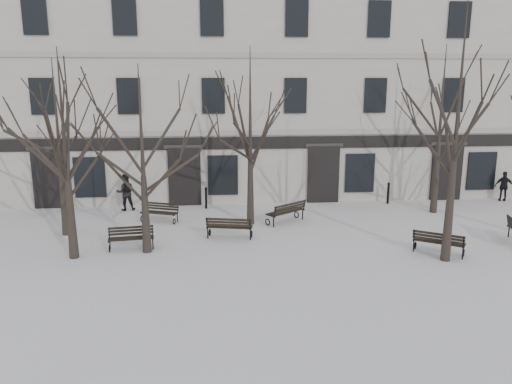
{
  "coord_description": "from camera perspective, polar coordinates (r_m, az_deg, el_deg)",
  "views": [
    {
      "loc": [
        -2.05,
        -16.59,
        6.21
      ],
      "look_at": [
        -0.36,
        3.0,
        1.73
      ],
      "focal_mm": 35.0,
      "sensor_mm": 36.0,
      "label": 1
    }
  ],
  "objects": [
    {
      "name": "building",
      "position": [
        29.63,
        -0.97,
        11.49
      ],
      "size": [
        40.4,
        10.2,
        11.4
      ],
      "color": "#BBB7AD",
      "rests_on": "ground"
    },
    {
      "name": "tree_6",
      "position": [
        24.47,
        20.43,
        8.79
      ],
      "size": [
        5.4,
        5.4,
        7.71
      ],
      "color": "black",
      "rests_on": "ground"
    },
    {
      "name": "bollard_b",
      "position": [
        26.1,
        14.87,
        -0.04
      ],
      "size": [
        0.14,
        0.14,
        1.1
      ],
      "color": "black",
      "rests_on": "ground"
    },
    {
      "name": "bench_4",
      "position": [
        21.94,
        3.52,
        -2.22
      ],
      "size": [
        1.9,
        1.65,
        0.95
      ],
      "rotation": [
        0.0,
        0.0,
        3.78
      ],
      "color": "black",
      "rests_on": "ground"
    },
    {
      "name": "tree_4",
      "position": [
        21.01,
        -21.75,
        6.91
      ],
      "size": [
        4.9,
        4.9,
        7.0
      ],
      "color": "black",
      "rests_on": "ground"
    },
    {
      "name": "ground",
      "position": [
        17.83,
        2.01,
        -7.56
      ],
      "size": [
        100.0,
        100.0,
        0.0
      ],
      "primitive_type": "plane",
      "color": "silver",
      "rests_on": "ground"
    },
    {
      "name": "tree_1",
      "position": [
        17.93,
        -12.95,
        6.05
      ],
      "size": [
        4.7,
        4.7,
        6.71
      ],
      "color": "black",
      "rests_on": "ground"
    },
    {
      "name": "bench_1",
      "position": [
        19.81,
        -3.06,
        -3.96
      ],
      "size": [
        1.89,
        1.01,
        0.91
      ],
      "rotation": [
        0.0,
        0.0,
        2.93
      ],
      "color": "black",
      "rests_on": "ground"
    },
    {
      "name": "pedestrian_b",
      "position": [
        24.93,
        -14.57,
        -2.01
      ],
      "size": [
        0.97,
        0.82,
        1.77
      ],
      "primitive_type": "imported",
      "rotation": [
        0.0,
        0.0,
        3.33
      ],
      "color": "black",
      "rests_on": "ground"
    },
    {
      "name": "bollard_a",
      "position": [
        24.42,
        -5.74,
        -0.58
      ],
      "size": [
        0.14,
        0.14,
        1.07
      ],
      "color": "black",
      "rests_on": "ground"
    },
    {
      "name": "bench_3",
      "position": [
        22.51,
        -10.92,
        -2.23
      ],
      "size": [
        1.73,
        1.13,
        0.83
      ],
      "rotation": [
        0.0,
        0.0,
        -0.36
      ],
      "color": "black",
      "rests_on": "ground"
    },
    {
      "name": "bench_2",
      "position": [
        19.17,
        20.16,
        -5.36
      ],
      "size": [
        1.81,
        1.49,
        0.89
      ],
      "rotation": [
        0.0,
        0.0,
        2.56
      ],
      "color": "black",
      "rests_on": "ground"
    },
    {
      "name": "pedestrian_c",
      "position": [
        28.93,
        26.34,
        -0.92
      ],
      "size": [
        0.99,
        0.66,
        1.55
      ],
      "primitive_type": "imported",
      "rotation": [
        0.0,
        0.0,
        2.8
      ],
      "color": "black",
      "rests_on": "ground"
    },
    {
      "name": "tree_0",
      "position": [
        18.03,
        -21.13,
        6.6
      ],
      "size": [
        5.06,
        5.06,
        7.23
      ],
      "color": "black",
      "rests_on": "ground"
    },
    {
      "name": "tree_5",
      "position": [
        21.05,
        -0.67,
        8.73
      ],
      "size": [
        5.27,
        5.27,
        7.53
      ],
      "color": "black",
      "rests_on": "ground"
    },
    {
      "name": "bench_0",
      "position": [
        19.2,
        -14.09,
        -5.03
      ],
      "size": [
        1.71,
        0.81,
        0.83
      ],
      "rotation": [
        0.0,
        0.0,
        0.13
      ],
      "color": "black",
      "rests_on": "ground"
    },
    {
      "name": "tree_2",
      "position": [
        17.79,
        22.17,
        9.36
      ],
      "size": [
        6.07,
        6.07,
        8.67
      ],
      "color": "black",
      "rests_on": "ground"
    }
  ]
}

